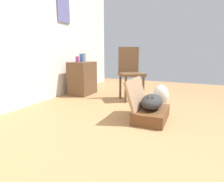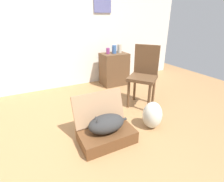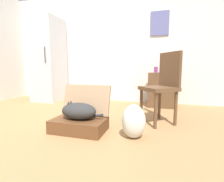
{
  "view_description": "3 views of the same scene",
  "coord_description": "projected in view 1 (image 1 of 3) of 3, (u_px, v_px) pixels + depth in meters",
  "views": [
    {
      "loc": [
        -2.1,
        -0.35,
        0.92
      ],
      "look_at": [
        0.49,
        0.77,
        0.33
      ],
      "focal_mm": 30.42,
      "sensor_mm": 36.0,
      "label": 1
    },
    {
      "loc": [
        -0.32,
        -1.37,
        1.38
      ],
      "look_at": [
        0.68,
        0.58,
        0.44
      ],
      "focal_mm": 27.02,
      "sensor_mm": 36.0,
      "label": 2
    },
    {
      "loc": [
        1.31,
        -1.62,
        0.76
      ],
      "look_at": [
        0.62,
        0.76,
        0.43
      ],
      "focal_mm": 26.11,
      "sensor_mm": 36.0,
      "label": 3
    }
  ],
  "objects": [
    {
      "name": "side_table",
      "position": [
        82.0,
        78.0,
        4.1
      ],
      "size": [
        0.57,
        0.42,
        0.7
      ],
      "primitive_type": "cube",
      "color": "brown",
      "rests_on": "ground"
    },
    {
      "name": "ground_plane",
      "position": [
        156.0,
        132.0,
        2.21
      ],
      "size": [
        7.68,
        7.68,
        0.0
      ],
      "primitive_type": "plane",
      "color": "#9E7247",
      "rests_on": "ground"
    },
    {
      "name": "vase_tall",
      "position": [
        77.0,
        59.0,
        3.9
      ],
      "size": [
        0.07,
        0.07,
        0.12
      ],
      "primitive_type": "cylinder",
      "color": "#8C387A",
      "rests_on": "side_table"
    },
    {
      "name": "chair",
      "position": [
        130.0,
        71.0,
        3.62
      ],
      "size": [
        0.59,
        0.59,
        1.0
      ],
      "rotation": [
        0.0,
        0.0,
        -0.91
      ],
      "color": "brown",
      "rests_on": "ground"
    },
    {
      "name": "plastic_bag_white",
      "position": [
        161.0,
        96.0,
        3.17
      ],
      "size": [
        0.26,
        0.26,
        0.38
      ],
      "primitive_type": "ellipsoid",
      "color": "silver",
      "rests_on": "ground"
    },
    {
      "name": "wall_back",
      "position": [
        7.0,
        25.0,
        2.83
      ],
      "size": [
        6.4,
        0.15,
        2.6
      ],
      "color": "silver",
      "rests_on": "ground"
    },
    {
      "name": "suitcase_base",
      "position": [
        151.0,
        114.0,
        2.59
      ],
      "size": [
        0.65,
        0.41,
        0.16
      ],
      "primitive_type": "cube",
      "color": "brown",
      "rests_on": "ground"
    },
    {
      "name": "cat",
      "position": [
        152.0,
        102.0,
        2.55
      ],
      "size": [
        0.52,
        0.28,
        0.22
      ],
      "color": "#2D2D2D",
      "rests_on": "suitcase_base"
    },
    {
      "name": "suitcase_lid",
      "position": [
        136.0,
        93.0,
        2.62
      ],
      "size": [
        0.65,
        0.16,
        0.4
      ],
      "primitive_type": "cube",
      "rotation": [
        1.26,
        0.0,
        0.0
      ],
      "color": "#9B7756",
      "rests_on": "suitcase_base"
    },
    {
      "name": "vase_short",
      "position": [
        84.0,
        57.0,
        4.15
      ],
      "size": [
        0.1,
        0.1,
        0.18
      ],
      "primitive_type": "cylinder",
      "color": "#B7AD99",
      "rests_on": "side_table"
    },
    {
      "name": "vase_round",
      "position": [
        82.0,
        58.0,
        4.01
      ],
      "size": [
        0.09,
        0.09,
        0.17
      ],
      "primitive_type": "cylinder",
      "color": "#38609E",
      "rests_on": "side_table"
    }
  ]
}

